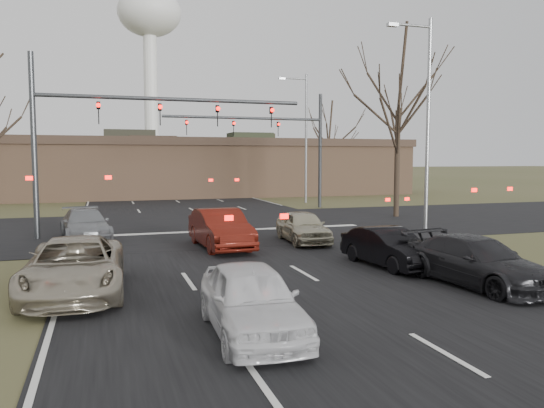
{
  "coord_description": "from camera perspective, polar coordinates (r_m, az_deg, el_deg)",
  "views": [
    {
      "loc": [
        -5.77,
        -11.81,
        3.51
      ],
      "look_at": [
        -0.45,
        4.75,
        2.0
      ],
      "focal_mm": 35.0,
      "sensor_mm": 36.0,
      "label": 1
    }
  ],
  "objects": [
    {
      "name": "car_silver_ahead",
      "position": [
        22.12,
        3.36,
        -2.43
      ],
      "size": [
        1.8,
        4.0,
        1.33
      ],
      "primitive_type": "imported",
      "rotation": [
        0.0,
        0.0,
        -0.06
      ],
      "color": "#B1AB8F",
      "rests_on": "ground"
    },
    {
      "name": "streetlight_right_far",
      "position": [
        41.69,
        3.45,
        7.8
      ],
      "size": [
        2.34,
        0.25,
        10.0
      ],
      "color": "gray",
      "rests_on": "ground"
    },
    {
      "name": "mast_arm_far",
      "position": [
        36.83,
        1.14,
        7.3
      ],
      "size": [
        11.12,
        0.24,
        8.0
      ],
      "color": "#383A3D",
      "rests_on": "ground"
    },
    {
      "name": "car_charcoal_sedan",
      "position": [
        15.7,
        21.17,
        -5.79
      ],
      "size": [
        2.41,
        4.82,
        1.34
      ],
      "primitive_type": "imported",
      "rotation": [
        0.0,
        0.0,
        0.12
      ],
      "color": "black",
      "rests_on": "ground"
    },
    {
      "name": "road_main",
      "position": [
        72.12,
        -13.22,
        2.04
      ],
      "size": [
        14.0,
        300.0,
        0.02
      ],
      "primitive_type": "cube",
      "color": "black",
      "rests_on": "ground"
    },
    {
      "name": "car_red_ahead",
      "position": [
        20.75,
        -5.55,
        -2.67
      ],
      "size": [
        1.85,
        4.71,
        1.53
      ],
      "primitive_type": "imported",
      "rotation": [
        0.0,
        0.0,
        0.05
      ],
      "color": "#53130B",
      "rests_on": "ground"
    },
    {
      "name": "ground",
      "position": [
        13.6,
        8.06,
        -10.04
      ],
      "size": [
        360.0,
        360.0,
        0.0
      ],
      "primitive_type": "plane",
      "color": "#474A27",
      "rests_on": "ground"
    },
    {
      "name": "car_silver_suv",
      "position": [
        14.58,
        -20.48,
        -6.36
      ],
      "size": [
        2.61,
        5.32,
        1.45
      ],
      "primitive_type": "imported",
      "rotation": [
        0.0,
        0.0,
        -0.04
      ],
      "color": "#9E9480",
      "rests_on": "ground"
    },
    {
      "name": "car_grey_ahead",
      "position": [
        24.14,
        -19.44,
        -2.1
      ],
      "size": [
        2.41,
        4.75,
        1.32
      ],
      "primitive_type": "imported",
      "rotation": [
        0.0,
        0.0,
        0.13
      ],
      "color": "gray",
      "rests_on": "ground"
    },
    {
      "name": "water_tower",
      "position": [
        136.14,
        -13.04,
        18.41
      ],
      "size": [
        15.0,
        15.0,
        44.5
      ],
      "color": "silver",
      "rests_on": "ground"
    },
    {
      "name": "road_cross",
      "position": [
        27.64,
        -5.64,
        -2.33
      ],
      "size": [
        200.0,
        14.0,
        0.02
      ],
      "primitive_type": "cube",
      "color": "black",
      "rests_on": "ground"
    },
    {
      "name": "building",
      "position": [
        50.42,
        -8.98,
        3.94
      ],
      "size": [
        42.4,
        10.4,
        5.3
      ],
      "color": "#8D684C",
      "rests_on": "ground"
    },
    {
      "name": "mast_arm_near",
      "position": [
        24.86,
        -16.73,
        8.36
      ],
      "size": [
        12.12,
        0.24,
        8.0
      ],
      "color": "#383A3D",
      "rests_on": "ground"
    },
    {
      "name": "streetlight_right_near",
      "position": [
        26.32,
        16.13,
        9.29
      ],
      "size": [
        2.34,
        0.25,
        10.0
      ],
      "color": "gray",
      "rests_on": "ground"
    },
    {
      "name": "tree_right_near",
      "position": [
        32.92,
        13.51,
        14.24
      ],
      "size": [
        6.9,
        6.9,
        11.5
      ],
      "color": "black",
      "rests_on": "ground"
    },
    {
      "name": "car_white_sedan",
      "position": [
        10.71,
        -2.24,
        -10.21
      ],
      "size": [
        1.83,
        4.21,
        1.41
      ],
      "primitive_type": "imported",
      "rotation": [
        0.0,
        0.0,
        -0.04
      ],
      "color": "silver",
      "rests_on": "ground"
    },
    {
      "name": "tree_right_far",
      "position": [
        51.32,
        6.16,
        8.78
      ],
      "size": [
        5.4,
        5.4,
        9.0
      ],
      "color": "black",
      "rests_on": "ground"
    },
    {
      "name": "car_black_hatch",
      "position": [
        17.57,
        12.43,
        -4.59
      ],
      "size": [
        1.73,
        3.95,
        1.26
      ],
      "primitive_type": "imported",
      "rotation": [
        0.0,
        0.0,
        0.1
      ],
      "color": "black",
      "rests_on": "ground"
    }
  ]
}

